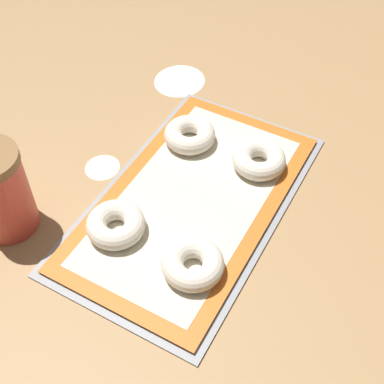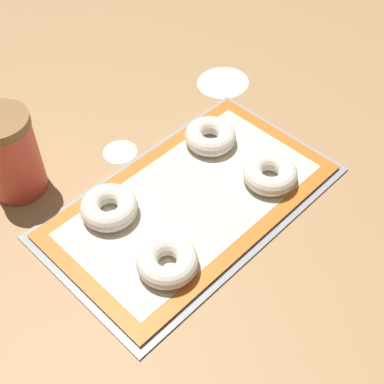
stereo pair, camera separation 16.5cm
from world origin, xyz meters
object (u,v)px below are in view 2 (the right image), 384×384
Objects in this scene: bagel_back_left at (109,208)px; bagel_back_right at (210,136)px; bagel_front_left at (167,261)px; flour_canister at (10,154)px; baking_tray at (192,201)px; bagel_front_right at (270,174)px.

bagel_back_left is 1.00× the size of bagel_back_right.
flour_canister is at bearing 100.64° from bagel_front_left.
baking_tray is 0.15m from bagel_front_right.
bagel_back_right is at bearing 30.04° from bagel_front_left.
bagel_front_left is 0.33m from flour_canister.
bagel_back_right is (0.13, 0.07, 0.02)m from baking_tray.
bagel_back_right is (0.25, -0.00, 0.00)m from bagel_back_left.
flour_canister reaches higher than bagel_front_left.
flour_canister is at bearing 127.33° from baking_tray.
bagel_front_right is at bearing -28.22° from baking_tray.
bagel_front_left is at bearing -150.53° from baking_tray.
bagel_back_left is at bearing 87.60° from bagel_front_left.
bagel_back_left is at bearing 150.15° from bagel_front_right.
bagel_front_right is (0.13, -0.07, 0.02)m from baking_tray.
bagel_back_right is at bearing -28.98° from flour_canister.
baking_tray is 5.30× the size of bagel_back_right.
baking_tray is at bearing 151.78° from bagel_front_right.
bagel_back_right is at bearing -0.26° from bagel_back_left.
bagel_back_left is (-0.25, 0.14, 0.00)m from bagel_front_right.
bagel_back_right is (-0.00, 0.14, 0.00)m from bagel_front_right.
baking_tray is 0.32m from flour_canister.
bagel_front_right is 1.00× the size of bagel_back_left.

